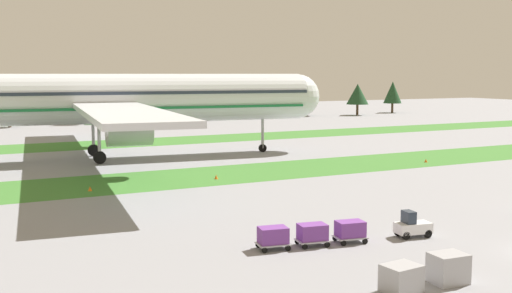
% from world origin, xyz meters
% --- Properties ---
extents(grass_strip_near, '(320.00, 13.01, 0.01)m').
position_xyz_m(grass_strip_near, '(0.00, 39.76, 0.00)').
color(grass_strip_near, '#3D752D').
rests_on(grass_strip_near, ground).
extents(grass_strip_far, '(320.00, 13.01, 0.01)m').
position_xyz_m(grass_strip_far, '(0.00, 77.77, 0.00)').
color(grass_strip_far, '#3D752D').
rests_on(grass_strip_far, ground).
extents(airliner, '(63.33, 78.29, 23.74)m').
position_xyz_m(airliner, '(-14.61, 58.97, 8.52)').
color(airliner, silver).
rests_on(airliner, ground).
extents(baggage_tug, '(2.78, 1.71, 1.97)m').
position_xyz_m(baggage_tug, '(-5.09, 7.75, 0.81)').
color(baggage_tug, silver).
rests_on(baggage_tug, ground).
extents(cargo_dolly_lead, '(2.42, 1.84, 1.55)m').
position_xyz_m(cargo_dolly_lead, '(-10.04, 8.58, 0.92)').
color(cargo_dolly_lead, '#A3A3A8').
rests_on(cargo_dolly_lead, ground).
extents(cargo_dolly_second, '(2.42, 1.84, 1.55)m').
position_xyz_m(cargo_dolly_second, '(-12.90, 9.05, 0.92)').
color(cargo_dolly_second, '#A3A3A8').
rests_on(cargo_dolly_second, ground).
extents(cargo_dolly_third, '(2.42, 1.84, 1.55)m').
position_xyz_m(cargo_dolly_third, '(-15.77, 9.53, 0.92)').
color(cargo_dolly_third, '#A3A3A8').
rests_on(cargo_dolly_third, ground).
extents(uld_container_0, '(2.15, 1.79, 1.51)m').
position_xyz_m(uld_container_0, '(-13.31, -0.83, 0.76)').
color(uld_container_0, '#A3A3A8').
rests_on(uld_container_0, ground).
extents(uld_container_1, '(2.11, 1.74, 1.72)m').
position_xyz_m(uld_container_1, '(-9.96, -0.92, 0.86)').
color(uld_container_1, '#A3A3A8').
rests_on(uld_container_1, ground).
extents(taxiway_marker_0, '(0.44, 0.44, 0.47)m').
position_xyz_m(taxiway_marker_0, '(-22.61, 36.46, 0.23)').
color(taxiway_marker_0, orange).
rests_on(taxiway_marker_0, ground).
extents(taxiway_marker_1, '(0.44, 0.44, 0.48)m').
position_xyz_m(taxiway_marker_1, '(-8.25, 37.20, 0.24)').
color(taxiway_marker_1, orange).
rests_on(taxiway_marker_1, ground).
extents(taxiway_marker_2, '(0.44, 0.44, 0.48)m').
position_xyz_m(taxiway_marker_2, '(22.44, 36.62, 0.24)').
color(taxiway_marker_2, orange).
rests_on(taxiway_marker_2, ground).
extents(distant_tree_line, '(181.56, 10.95, 11.78)m').
position_xyz_m(distant_tree_line, '(2.98, 121.09, 6.60)').
color(distant_tree_line, '#4C3823').
rests_on(distant_tree_line, ground).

